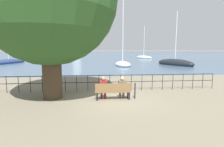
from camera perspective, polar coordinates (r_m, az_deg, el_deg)
The scene contains 12 objects.
ground_plane at distance 9.55m, azimuth 0.29°, elevation -8.35°, with size 1000.00×1000.00×0.00m, color #7A705B.
harbor_water at distance 167.29m, azimuth -5.27°, elevation 6.87°, with size 600.00×300.00×0.01m.
park_bench at distance 9.38m, azimuth 0.34°, elevation -5.90°, with size 1.90×0.45×0.90m.
seated_person_left at distance 9.36m, azimuth -2.82°, elevation -4.37°, with size 0.40×0.35×1.25m.
seated_person_right at distance 9.46m, azimuth 3.36°, elevation -4.26°, with size 0.42×0.35×1.24m.
promenade_railing at distance 11.29m, azimuth -0.71°, elevation -2.22°, with size 14.19×0.04×1.05m.
closed_umbrella at distance 9.59m, azimuth 7.51°, elevation -5.21°, with size 0.09×0.09×0.91m.
sailboat_0 at distance 29.17m, azimuth 3.51°, elevation 3.16°, with size 2.64×5.81×12.10m.
sailboat_1 at distance 55.16m, azimuth 10.33°, elevation 5.21°, with size 4.76×8.05×10.09m.
sailboat_2 at distance 39.81m, azimuth -30.62°, elevation 3.29°, with size 4.74×8.87×10.02m.
sailboat_3 at distance 32.19m, azimuth 19.83°, elevation 3.21°, with size 5.04×7.94×9.50m.
harbor_lighthouse at distance 100.12m, azimuth -11.53°, elevation 11.91°, with size 5.11×5.11×21.70m.
Camera 1 is at (-0.94, -9.13, 2.66)m, focal length 28.00 mm.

